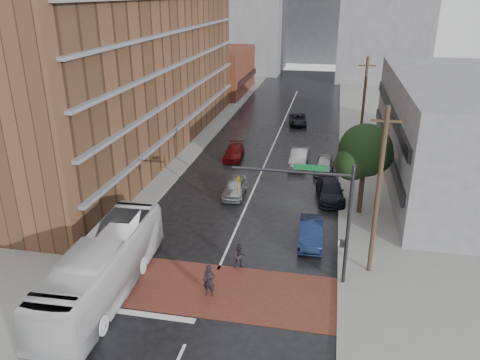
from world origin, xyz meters
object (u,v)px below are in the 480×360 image
Objects in this scene: car_travel_a at (235,187)px; car_parked_near at (311,232)px; pedestrian_b at (240,256)px; car_travel_b at (299,157)px; car_parked_far at (324,164)px; transit_bus at (103,268)px; suv_travel at (298,119)px; car_parked_mid at (330,191)px; pedestrian_a at (209,281)px; car_travel_c at (234,152)px.

car_travel_a is 0.95× the size of car_parked_near.
pedestrian_b is 0.38× the size of car_travel_a.
car_parked_far is (2.42, -1.41, -0.04)m from car_travel_b.
transit_bus is at bearing -109.48° from car_travel_b.
car_parked_near is (3.34, -29.61, 0.10)m from suv_travel.
transit_bus is at bearing -162.50° from pedestrian_b.
car_parked_mid is 1.21× the size of car_parked_far.
pedestrian_a is at bearing -101.39° from car_parked_far.
car_parked_mid is at bearing -43.61° from car_travel_c.
car_travel_a is at bearing 72.09° from transit_bus.
pedestrian_a is 0.38× the size of car_parked_mid.
car_travel_a is 9.81m from car_parked_far.
pedestrian_a reaches higher than car_travel_a.
car_parked_far is at bearing -15.62° from car_travel_c.
pedestrian_b is (1.07, 3.03, -0.14)m from pedestrian_a.
car_travel_b is 2.80m from car_parked_far.
transit_bus is 2.74× the size of car_travel_c.
pedestrian_a is 36.63m from suv_travel.
car_travel_a is (4.15, 14.52, -0.93)m from transit_bus.
car_travel_a reaches higher than car_travel_c.
transit_bus reaches higher than car_travel_c.
car_parked_near is at bearing 34.74° from transit_bus.
pedestrian_a is at bearing -120.51° from car_parked_mid.
car_travel_c is (-3.43, 22.42, -0.31)m from pedestrian_a.
car_parked_mid is (3.08, -7.57, -0.01)m from car_travel_b.
car_travel_b is 15.06m from car_parked_near.
pedestrian_a is at bearing -122.82° from pedestrian_b.
pedestrian_a is 8.61m from car_parked_near.
pedestrian_b is 0.36× the size of car_parked_near.
pedestrian_a is 13.64m from car_travel_a.
transit_bus is at bearing -113.76° from car_parked_far.
car_parked_far is (-0.66, 6.16, -0.02)m from car_parked_mid.
car_parked_far is at bearing 62.45° from pedestrian_b.
car_travel_c is (-6.48, 0.52, -0.11)m from car_travel_b.
car_travel_c is 12.52m from car_parked_mid.
car_parked_mid reaches higher than suv_travel.
car_parked_near is at bearing -90.58° from suv_travel.
car_parked_mid is (4.42, -22.26, 0.10)m from suv_travel.
suv_travel is (1.71, 36.59, -0.31)m from pedestrian_a.
car_travel_b reaches higher than car_travel_c.
car_parked_near is at bearing -47.34° from car_travel_a.
car_parked_mid is (11.75, 15.30, -0.93)m from transit_bus.
pedestrian_b reaches higher than car_parked_far.
pedestrian_a reaches higher than car_travel_b.
pedestrian_b is 12.39m from car_parked_mid.
car_parked_mid is 6.19m from car_parked_far.
car_travel_b is (8.67, 22.87, -0.91)m from transit_bus.
car_parked_far is (5.47, 20.49, -0.23)m from pedestrian_a.
car_travel_c is 9.11m from car_parked_far.
pedestrian_b is 18.01m from car_parked_far.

